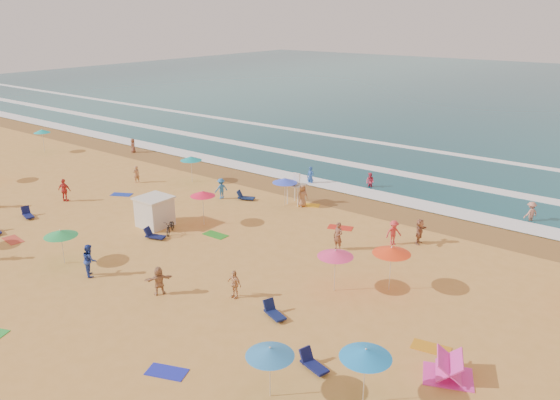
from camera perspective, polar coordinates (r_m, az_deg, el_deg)
The scene contains 12 objects.
ground at distance 37.11m, azimuth -8.93°, elevation -3.79°, with size 220.00×220.00×0.00m, color gold.
ocean at distance 111.14m, azimuth 24.43°, elevation 10.04°, with size 220.00×140.00×0.18m, color #0C4756.
wet_sand at distance 46.00m, azimuth 2.30°, elevation 1.00°, with size 220.00×220.00×0.00m, color olive.
surf_foam at distance 53.14m, azimuth 7.80°, elevation 3.44°, with size 200.00×18.70×0.05m.
cabana at distance 39.14m, azimuth -12.96°, elevation -1.25°, with size 2.00×2.00×2.00m, color silver.
cabana_roof at distance 38.79m, azimuth -13.08°, elevation 0.22°, with size 2.20×2.20×0.12m, color silver.
bicycle at distance 37.77m, azimuth -11.39°, elevation -2.73°, with size 0.64×1.83×0.96m, color black.
lifeguard_stand at distance 42.52m, azimuth 1.73°, elevation 0.95°, with size 1.20×1.20×2.10m, color white, non-canonical shape.
beach_umbrellas at distance 34.40m, azimuth -9.38°, elevation -1.80°, with size 54.68×24.22×0.76m.
loungers at distance 30.21m, azimuth -2.92°, elevation -8.78°, with size 48.52×16.60×0.34m.
towels at distance 34.43m, azimuth -8.19°, elevation -5.59°, with size 47.36×25.29×0.03m.
beachgoers at distance 38.49m, azimuth -3.50°, elevation -1.44°, with size 40.09×27.95×2.14m.
Camera 1 is at (25.07, -23.33, 14.28)m, focal length 35.00 mm.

